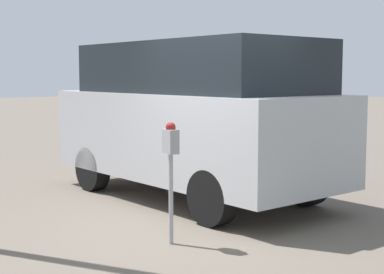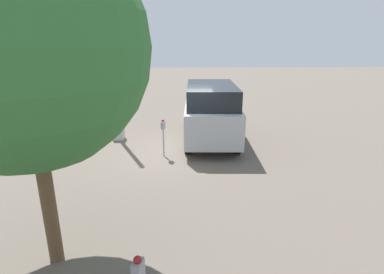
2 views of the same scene
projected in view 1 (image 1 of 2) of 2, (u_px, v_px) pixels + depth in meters
name	position (u px, v px, depth m)	size (l,w,h in m)	color
ground_plane	(187.00, 229.00, 7.04)	(80.00, 80.00, 0.00)	#60564C
parking_meter_near	(171.00, 155.00, 6.30)	(0.22, 0.15, 1.33)	#9E9EA3
parked_van	(194.00, 116.00, 8.68)	(4.72, 2.19, 2.30)	#B2B2B7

